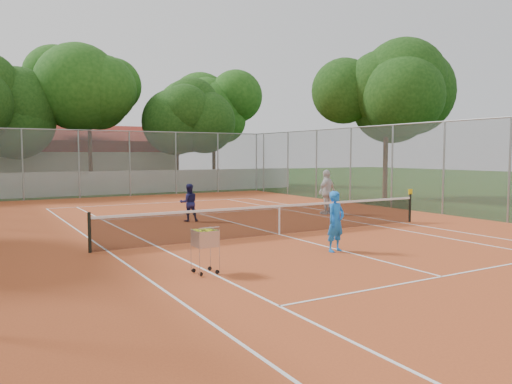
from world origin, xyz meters
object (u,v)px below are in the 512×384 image
player_near (336,221)px  player_far_left (189,203)px  tennis_net (279,219)px  clubhouse (63,159)px  player_far_right (327,192)px  ball_hopper (205,250)px

player_near → player_far_left: bearing=86.9°
tennis_net → clubhouse: 29.12m
player_far_right → ball_hopper: size_ratio=1.82×
tennis_net → ball_hopper: size_ratio=11.26×
clubhouse → player_far_left: bearing=-88.4°
clubhouse → ball_hopper: bearing=-93.9°
player_near → player_far_right: (4.91, 6.64, 0.15)m
player_far_left → ball_hopper: player_far_left is taller
tennis_net → ball_hopper: bearing=-139.5°
clubhouse → player_far_left: (0.68, -24.61, -1.45)m
player_far_left → ball_hopper: 8.53m
player_far_left → player_far_right: player_far_right is taller
tennis_net → player_far_left: player_far_left is taller
player_near → player_far_left: (-1.11, 7.49, -0.08)m
clubhouse → player_near: 32.18m
player_near → player_far_right: player_far_right is taller
clubhouse → tennis_net: bearing=-86.1°
player_near → ball_hopper: bearing=175.8°
tennis_net → player_near: size_ratio=7.33×
tennis_net → player_near: player_near is taller
player_far_left → ball_hopper: (-2.93, -8.01, -0.20)m
player_far_left → player_far_right: 6.09m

